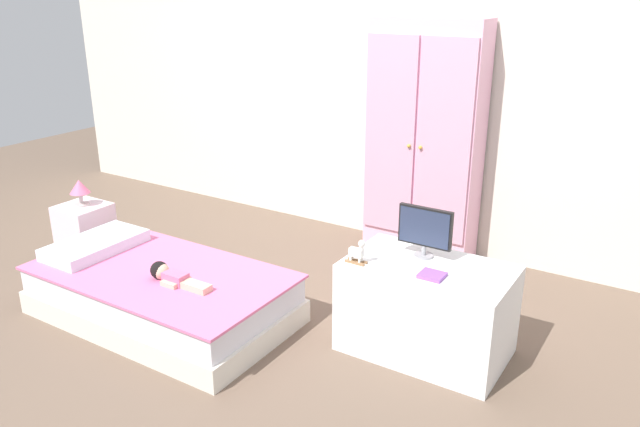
{
  "coord_description": "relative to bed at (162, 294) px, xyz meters",
  "views": [
    {
      "loc": [
        1.92,
        -2.4,
        1.78
      ],
      "look_at": [
        0.19,
        0.34,
        0.59
      ],
      "focal_mm": 35.13,
      "sensor_mm": 36.0,
      "label": 1
    }
  ],
  "objects": [
    {
      "name": "bed",
      "position": [
        0.0,
        0.0,
        0.0
      ],
      "size": [
        1.46,
        0.81,
        0.29
      ],
      "color": "silver",
      "rests_on": "ground_plane"
    },
    {
      "name": "book_purple",
      "position": [
        1.45,
        0.36,
        0.35
      ],
      "size": [
        0.12,
        0.11,
        0.02
      ],
      "primitive_type": "cube",
      "color": "#8E51B2",
      "rests_on": "tv_stand"
    },
    {
      "name": "table_lamp",
      "position": [
        -0.98,
        0.26,
        0.39
      ],
      "size": [
        0.13,
        0.13,
        0.18
      ],
      "color": "#B7B2AD",
      "rests_on": "nightstand"
    },
    {
      "name": "wardrobe",
      "position": [
        0.84,
        1.61,
        0.66
      ],
      "size": [
        0.75,
        0.3,
        1.59
      ],
      "color": "#EFADCC",
      "rests_on": "ground_plane"
    },
    {
      "name": "back_wall",
      "position": [
        0.51,
        1.79,
        1.21
      ],
      "size": [
        6.4,
        0.05,
        2.7
      ],
      "primitive_type": "cube",
      "color": "silver",
      "rests_on": "ground_plane"
    },
    {
      "name": "tv_stand",
      "position": [
        1.39,
        0.47,
        0.1
      ],
      "size": [
        0.81,
        0.5,
        0.48
      ],
      "primitive_type": "cube",
      "color": "white",
      "rests_on": "ground_plane"
    },
    {
      "name": "nightstand",
      "position": [
        -0.98,
        0.26,
        0.06
      ],
      "size": [
        0.3,
        0.3,
        0.41
      ],
      "primitive_type": "cube",
      "color": "silver",
      "rests_on": "ground_plane"
    },
    {
      "name": "rocking_horse_toy",
      "position": [
        1.08,
        0.3,
        0.4
      ],
      "size": [
        0.11,
        0.04,
        0.13
      ],
      "color": "#8E6642",
      "rests_on": "tv_stand"
    },
    {
      "name": "doll",
      "position": [
        0.14,
        -0.07,
        0.18
      ],
      "size": [
        0.39,
        0.13,
        0.1
      ],
      "color": "#D6668E",
      "rests_on": "bed"
    },
    {
      "name": "ground_plane",
      "position": [
        0.51,
        0.22,
        -0.15
      ],
      "size": [
        10.0,
        10.0,
        0.02
      ],
      "primitive_type": "cube",
      "color": "brown"
    },
    {
      "name": "tv_monitor",
      "position": [
        1.32,
        0.55,
        0.49
      ],
      "size": [
        0.28,
        0.1,
        0.26
      ],
      "color": "#99999E",
      "rests_on": "tv_stand"
    },
    {
      "name": "pillow",
      "position": [
        -0.53,
        0.0,
        0.18
      ],
      "size": [
        0.31,
        0.58,
        0.07
      ],
      "primitive_type": "cube",
      "color": "silver",
      "rests_on": "bed"
    }
  ]
}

